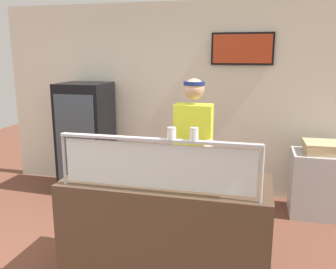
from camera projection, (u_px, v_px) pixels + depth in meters
ground_plane at (181, 244)px, 3.90m from camera, size 12.00×12.00×0.00m
shop_rear_unit at (206, 100)px, 5.15m from camera, size 6.16×0.13×2.70m
serving_counter at (167, 230)px, 3.20m from camera, size 1.76×0.75×0.95m
sneeze_guard at (156, 159)px, 2.74m from camera, size 1.58×0.06×0.43m
pizza_tray at (180, 175)px, 3.15m from camera, size 0.49×0.49×0.04m
pizza_server at (182, 174)px, 3.12m from camera, size 0.09×0.28×0.01m
parmesan_shaker at (172, 134)px, 2.67m from camera, size 0.07×0.07×0.09m
pepper_flake_shaker at (194, 135)px, 2.63m from camera, size 0.06×0.06×0.10m
worker_figure at (193, 152)px, 3.75m from camera, size 0.41×0.50×1.76m
drink_fridge at (86, 138)px, 5.24m from camera, size 0.67×0.65×1.60m
prep_shelf at (319, 184)px, 4.53m from camera, size 0.70×0.55×0.81m
pizza_box_stack at (323, 148)px, 4.43m from camera, size 0.46×0.46×0.13m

